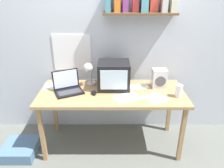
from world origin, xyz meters
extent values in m
plane|color=#61645D|center=(0.00, 0.00, 0.00)|extent=(12.00, 12.00, 0.00)
cube|color=silver|center=(0.00, 0.45, 1.30)|extent=(5.60, 0.06, 2.60)
cube|color=white|center=(-0.51, 0.42, 1.11)|extent=(0.48, 0.01, 0.46)
cube|color=brown|center=(0.32, 0.33, 1.59)|extent=(0.85, 0.18, 0.02)
cube|color=teal|center=(-0.04, 0.34, 1.72)|extent=(0.06, 0.16, 0.22)
cube|color=orange|center=(0.06, 0.36, 1.73)|extent=(0.07, 0.12, 0.26)
cube|color=#843E88|center=(0.15, 0.36, 1.69)|extent=(0.06, 0.13, 0.16)
cube|color=#C13837|center=(0.27, 0.36, 1.73)|extent=(0.07, 0.12, 0.24)
cube|color=#559BA8|center=(0.37, 0.35, 1.73)|extent=(0.08, 0.15, 0.25)
cube|color=#CD4130|center=(0.47, 0.36, 1.73)|extent=(0.09, 0.11, 0.24)
cube|color=beige|center=(0.59, 0.34, 1.72)|extent=(0.06, 0.16, 0.22)
cube|color=beige|center=(0.69, 0.35, 1.73)|extent=(0.06, 0.14, 0.25)
cube|color=#AB8152|center=(0.00, 0.00, 0.74)|extent=(1.69, 0.70, 0.03)
cube|color=#AB8152|center=(-0.78, -0.29, 0.36)|extent=(0.04, 0.05, 0.72)
cube|color=#AB8152|center=(0.78, -0.29, 0.36)|extent=(0.04, 0.05, 0.72)
cube|color=#AB8152|center=(-0.78, 0.29, 0.36)|extent=(0.04, 0.05, 0.72)
cube|color=#AB8152|center=(0.78, 0.29, 0.36)|extent=(0.04, 0.05, 0.72)
cube|color=black|center=(0.02, 0.12, 0.91)|extent=(0.37, 0.32, 0.32)
cube|color=silver|center=(0.02, -0.04, 0.92)|extent=(0.30, 0.01, 0.23)
cube|color=black|center=(-0.49, -0.03, 0.76)|extent=(0.37, 0.33, 0.02)
cube|color=#38383A|center=(-0.49, -0.04, 0.77)|extent=(0.29, 0.22, 0.00)
cube|color=black|center=(-0.55, 0.09, 0.88)|extent=(0.30, 0.17, 0.22)
cube|color=#B3C1F4|center=(-0.55, 0.09, 0.88)|extent=(0.27, 0.15, 0.20)
cylinder|color=silver|center=(-0.26, 0.22, 0.76)|extent=(0.12, 0.12, 0.01)
cylinder|color=silver|center=(-0.26, 0.22, 0.88)|extent=(0.02, 0.02, 0.23)
sphere|color=silver|center=(-0.29, 0.16, 1.00)|extent=(0.12, 0.12, 0.12)
cylinder|color=white|center=(0.74, -0.12, 0.83)|extent=(0.08, 0.08, 0.14)
cylinder|color=#4CC656|center=(0.74, -0.12, 0.81)|extent=(0.07, 0.07, 0.10)
cube|color=silver|center=(0.57, 0.13, 0.87)|extent=(0.18, 0.14, 0.23)
cylinder|color=#4C4C51|center=(0.57, 0.06, 0.86)|extent=(0.13, 0.01, 0.13)
ellipsoid|color=black|center=(-0.21, -0.05, 0.77)|extent=(0.08, 0.12, 0.03)
cube|color=white|center=(0.17, -0.15, 0.76)|extent=(0.34, 0.30, 0.00)
cube|color=white|center=(0.33, 0.14, 0.76)|extent=(0.27, 0.20, 0.00)
cube|color=white|center=(0.48, -0.16, 0.76)|extent=(0.30, 0.30, 0.00)
cube|color=white|center=(-0.70, 0.16, 0.76)|extent=(0.28, 0.22, 0.00)
cube|color=slate|center=(-1.12, -0.19, 0.07)|extent=(0.40, 0.40, 0.13)
camera|label=1|loc=(0.00, -2.28, 1.89)|focal=35.00mm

